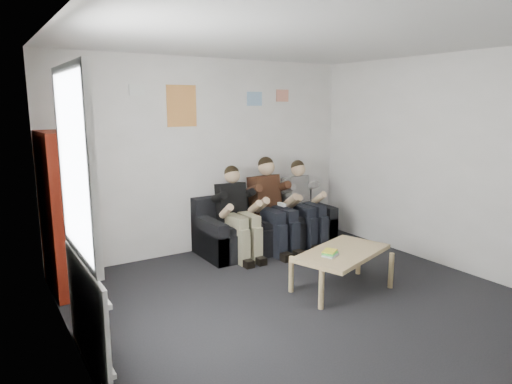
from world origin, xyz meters
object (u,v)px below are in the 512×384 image
(bookshelf, at_px, (60,213))
(sofa, at_px, (265,228))
(person_middle, at_px, (273,206))
(person_left, at_px, (238,213))
(person_right, at_px, (304,204))
(coffee_table, at_px, (342,256))

(bookshelf, bearing_deg, sofa, -1.01)
(person_middle, bearing_deg, person_left, 173.79)
(person_left, bearing_deg, person_right, 5.12)
(bookshelf, bearing_deg, person_middle, -5.02)
(sofa, distance_m, person_right, 0.69)
(sofa, distance_m, person_left, 0.69)
(person_left, height_order, person_right, person_right)
(person_left, relative_size, person_right, 1.00)
(coffee_table, distance_m, person_left, 1.67)
(coffee_table, bearing_deg, sofa, 85.46)
(person_left, xyz_separation_m, person_right, (1.13, -0.00, 0.00))
(sofa, relative_size, person_middle, 1.52)
(person_middle, bearing_deg, bookshelf, 173.13)
(bookshelf, distance_m, person_right, 3.37)
(coffee_table, bearing_deg, person_right, 66.13)
(bookshelf, height_order, person_left, bookshelf)
(bookshelf, xyz_separation_m, coffee_table, (2.65, -1.65, -0.49))
(coffee_table, relative_size, person_left, 0.92)
(bookshelf, distance_m, coffee_table, 3.16)
(sofa, bearing_deg, person_left, -161.37)
(coffee_table, distance_m, person_middle, 1.62)
(person_left, bearing_deg, person_middle, 4.61)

